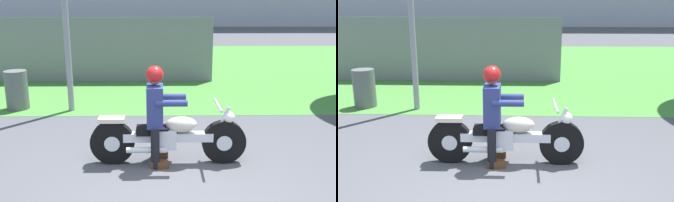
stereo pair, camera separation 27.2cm
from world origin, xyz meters
TOP-DOWN VIEW (x-y plane):
  - grass_verge at (0.00, 9.35)m, footprint 60.00×12.00m
  - motorcycle_lead at (-0.11, 1.13)m, footprint 2.17×0.66m
  - rider_lead at (-0.27, 1.13)m, footprint 0.55×0.48m
  - trash_can at (-3.25, 3.93)m, footprint 0.46×0.46m
  - fence_segment at (-2.27, 6.67)m, footprint 7.00×0.06m

SIDE VIEW (x-z plane):
  - grass_verge at x=0.00m, z-range 0.00..0.01m
  - motorcycle_lead at x=-0.11m, z-range -0.05..0.81m
  - trash_can at x=-3.25m, z-range 0.00..0.82m
  - rider_lead at x=-0.27m, z-range 0.11..1.50m
  - fence_segment at x=-2.27m, z-range 0.00..1.80m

